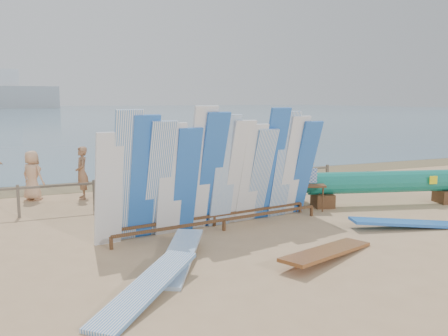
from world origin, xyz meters
name	(u,v)px	position (x,y,z in m)	size (l,w,h in m)	color
ground	(196,229)	(0.00, 0.00, 0.00)	(160.00, 160.00, 0.00)	tan
ocean	(34,111)	(0.00, 128.00, 0.00)	(320.00, 240.00, 0.02)	slate
wet_sand_strip	(132,183)	(0.00, 7.20, 0.00)	(40.00, 2.60, 0.01)	brown
fence	(162,184)	(0.00, 3.00, 0.63)	(12.08, 0.08, 0.90)	#665B4D
main_surfboard_rack	(219,175)	(0.54, -0.15, 1.35)	(6.07, 1.61, 3.03)	brown
side_surfboard_rack	(275,167)	(3.29, 1.91, 1.11)	(2.13, 0.72, 2.46)	brown
outrigger_canoe	(386,183)	(6.22, 0.31, 0.66)	(7.20, 2.48, 1.04)	brown
vendor_table	(308,196)	(3.68, 0.67, 0.40)	(1.09, 0.95, 1.22)	brown
flat_board_b	(179,263)	(-1.15, -2.19, 0.00)	(0.56, 2.70, 0.07)	#8EB6E3
flat_board_d	(404,228)	(4.78, -1.95, 0.00)	(0.56, 2.70, 0.07)	blue
flat_board_c	(327,258)	(1.69, -3.06, 0.00)	(0.56, 2.70, 0.07)	brown
flat_board_e	(147,298)	(-2.14, -3.55, 0.00)	(0.56, 2.70, 0.07)	white
beach_chair_left	(195,186)	(1.50, 4.19, 0.28)	(0.84, 0.85, 0.95)	red
beach_chair_right	(219,184)	(2.36, 4.20, 0.28)	(0.77, 0.79, 0.97)	red
stroller	(219,183)	(2.20, 3.76, 0.39)	(0.51, 0.73, 0.98)	red
beachgoer_10	(273,157)	(5.20, 5.43, 0.94)	(1.10, 0.48, 1.88)	#8C6042
beachgoer_1	(82,173)	(-2.11, 4.84, 0.84)	(0.62, 0.34, 1.69)	#8C6042
beachgoer_5	(147,168)	(0.16, 5.49, 0.80)	(1.48, 0.48, 1.59)	beige
beachgoer_9	(303,158)	(6.55, 5.45, 0.83)	(1.07, 0.44, 1.66)	tan
beachgoer_0	(32,175)	(-3.57, 5.30, 0.79)	(0.77, 0.37, 1.57)	tan
beachgoer_extra_0	(292,158)	(6.37, 5.98, 0.79)	(1.02, 0.42, 1.58)	tan
beachgoer_3	(120,170)	(-0.78, 5.46, 0.78)	(1.01, 0.42, 1.56)	tan
beachgoer_6	(154,164)	(0.42, 5.45, 0.91)	(0.89, 0.42, 1.82)	tan
beachgoer_7	(232,162)	(3.42, 5.42, 0.86)	(0.62, 0.34, 1.71)	#8C6042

